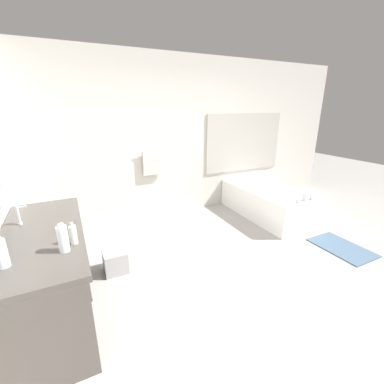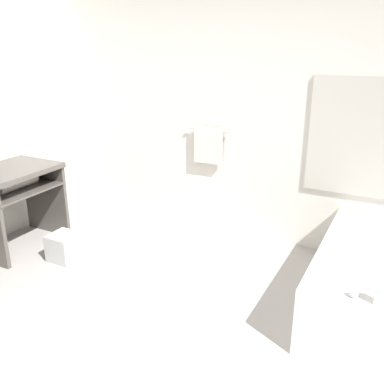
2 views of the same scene
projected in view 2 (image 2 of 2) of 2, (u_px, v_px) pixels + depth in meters
ground_plane at (114, 347)px, 3.02m from camera, size 16.00×16.00×0.00m
wall_back_with_blinds at (243, 113)px, 4.41m from camera, size 7.40×0.13×2.70m
bathtub at (382, 280)px, 3.35m from camera, size 0.97×1.68×0.63m
waste_bin at (64, 247)px, 4.20m from camera, size 0.27×0.27×0.27m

